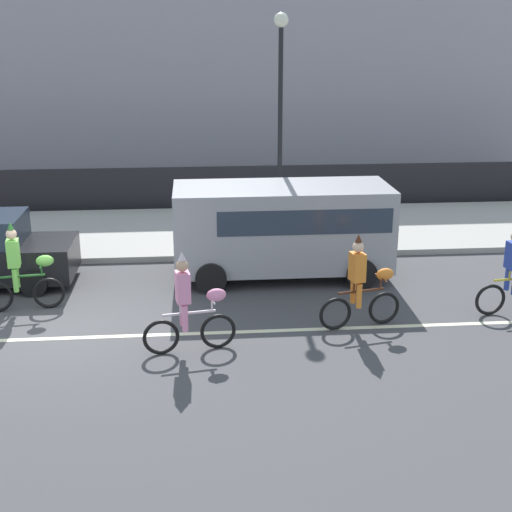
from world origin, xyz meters
name	(u,v)px	position (x,y,z in m)	size (l,w,h in m)	color
ground_plane	(61,328)	(0.00, 0.00, 0.00)	(80.00, 80.00, 0.00)	#424244
road_centre_line	(56,338)	(0.00, -0.50, 0.00)	(36.00, 0.14, 0.01)	beige
sidewalk_curb	(100,234)	(0.00, 6.50, 0.07)	(60.00, 5.00, 0.15)	#9E9B93
fence_line	(110,190)	(0.00, 9.40, 0.70)	(40.00, 0.08, 1.40)	black
building_backdrop	(164,83)	(1.53, 18.00, 3.41)	(28.00, 8.00, 6.82)	#99939E
parade_cyclist_lime	(21,272)	(-0.91, 1.04, 0.84)	(1.71, 0.51, 1.92)	black
parade_cyclist_pink	(190,308)	(2.57, -1.26, 0.84)	(1.71, 0.53, 1.92)	black
parade_cyclist_orange	(362,287)	(5.91, -0.43, 0.84)	(1.70, 0.55, 1.92)	black
parked_van_grey	(285,224)	(4.79, 2.70, 1.28)	(5.00, 2.22, 2.18)	#99999E
street_lamp_post	(280,96)	(4.94, 5.06, 3.99)	(0.36, 0.36, 5.86)	black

